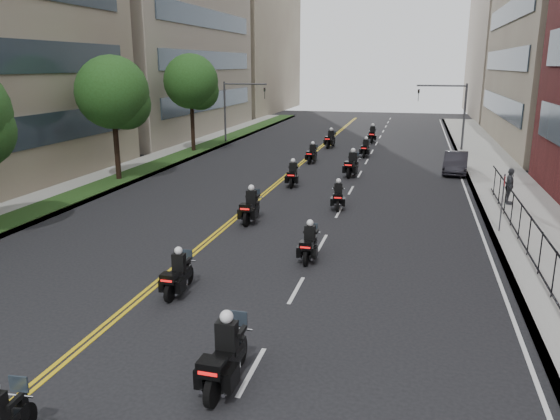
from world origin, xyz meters
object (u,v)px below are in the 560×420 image
(motorcycle_3, at_px, (309,244))
(motorcycle_4, at_px, (251,208))
(motorcycle_1, at_px, (225,358))
(motorcycle_8, at_px, (312,154))
(motorcycle_5, at_px, (338,197))
(pedestrian_c, at_px, (510,186))
(motorcycle_7, at_px, (352,165))
(motorcycle_11, at_px, (372,135))
(motorcycle_6, at_px, (293,175))
(motorcycle_2, at_px, (178,276))
(motorcycle_9, at_px, (366,149))
(parked_sedan, at_px, (456,163))
(motorcycle_10, at_px, (330,140))

(motorcycle_3, bearing_deg, motorcycle_4, 128.61)
(motorcycle_1, height_order, motorcycle_8, motorcycle_1)
(motorcycle_5, relative_size, pedestrian_c, 1.12)
(motorcycle_7, relative_size, motorcycle_8, 1.16)
(motorcycle_4, bearing_deg, motorcycle_11, 82.30)
(motorcycle_6, height_order, pedestrian_c, pedestrian_c)
(motorcycle_2, relative_size, motorcycle_6, 0.92)
(motorcycle_3, xyz_separation_m, motorcycle_9, (-0.16, 24.33, 0.03))
(motorcycle_5, bearing_deg, pedestrian_c, 9.50)
(motorcycle_2, distance_m, parked_sedan, 25.07)
(motorcycle_10, bearing_deg, motorcycle_7, -67.46)
(motorcycle_8, distance_m, parked_sedan, 10.23)
(motorcycle_4, relative_size, motorcycle_5, 1.14)
(motorcycle_1, xyz_separation_m, motorcycle_7, (-0.04, 24.81, 0.02))
(motorcycle_3, height_order, parked_sedan, motorcycle_3)
(motorcycle_7, bearing_deg, parked_sedan, 30.43)
(motorcycle_7, relative_size, motorcycle_11, 1.03)
(motorcycle_1, distance_m, motorcycle_7, 24.81)
(motorcycle_1, bearing_deg, motorcycle_11, 91.68)
(motorcycle_5, height_order, motorcycle_6, motorcycle_6)
(motorcycle_3, bearing_deg, motorcycle_9, 89.31)
(motorcycle_3, distance_m, motorcycle_11, 32.62)
(motorcycle_2, bearing_deg, motorcycle_1, -55.35)
(motorcycle_3, height_order, motorcycle_9, motorcycle_9)
(motorcycle_5, bearing_deg, motorcycle_2, -112.83)
(motorcycle_3, distance_m, motorcycle_8, 20.94)
(motorcycle_10, relative_size, motorcycle_11, 0.98)
(motorcycle_2, bearing_deg, motorcycle_7, 80.75)
(parked_sedan, bearing_deg, pedestrian_c, -71.34)
(motorcycle_5, distance_m, parked_sedan, 12.93)
(motorcycle_5, bearing_deg, motorcycle_1, -97.46)
(motorcycle_4, height_order, motorcycle_11, motorcycle_11)
(motorcycle_2, relative_size, motorcycle_9, 0.95)
(motorcycle_11, bearing_deg, motorcycle_9, -89.42)
(parked_sedan, relative_size, pedestrian_c, 2.30)
(motorcycle_9, relative_size, motorcycle_11, 0.90)
(motorcycle_6, xyz_separation_m, motorcycle_11, (3.11, 20.20, 0.05))
(motorcycle_8, height_order, pedestrian_c, pedestrian_c)
(motorcycle_7, bearing_deg, motorcycle_2, -91.49)
(motorcycle_2, xyz_separation_m, motorcycle_4, (-0.14, 8.40, 0.09))
(pedestrian_c, bearing_deg, parked_sedan, 15.99)
(motorcycle_8, height_order, motorcycle_9, motorcycle_9)
(motorcycle_7, relative_size, motorcycle_9, 1.15)
(motorcycle_3, bearing_deg, motorcycle_10, 96.15)
(motorcycle_4, xyz_separation_m, motorcycle_10, (-0.03, 24.26, 0.00))
(motorcycle_9, distance_m, pedestrian_c, 16.55)
(motorcycle_11, relative_size, pedestrian_c, 1.30)
(motorcycle_3, xyz_separation_m, pedestrian_c, (8.42, 10.19, 0.48))
(motorcycle_11, bearing_deg, pedestrian_c, -69.15)
(parked_sedan, bearing_deg, motorcycle_10, 141.56)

